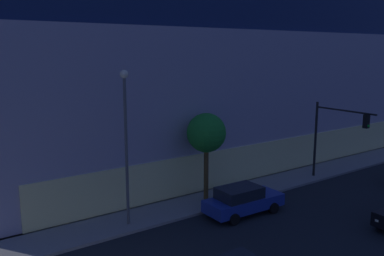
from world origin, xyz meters
name	(u,v)px	position (x,y,z in m)	size (l,w,h in m)	color
modern_building	(190,76)	(17.34, 19.55, 7.04)	(40.02, 21.46, 14.24)	#4C4C51
traffic_light_far_corner	(334,129)	(19.75, 5.34, 3.93)	(0.39, 4.82, 5.53)	black
street_lamp_sidewalk	(126,130)	(4.48, 7.00, 5.30)	(0.44, 0.44, 8.24)	#575757
sidewalk_tree	(206,134)	(10.21, 7.63, 4.35)	(2.42, 2.42, 5.46)	brown
car_blue	(243,200)	(10.66, 4.74, 0.85)	(4.81, 2.22, 1.67)	navy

